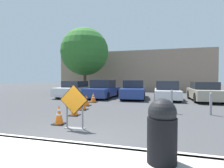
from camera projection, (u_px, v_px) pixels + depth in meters
ground_plane at (131, 99)px, 13.81m from camera, size 96.00×96.00×0.00m
curb_lip at (64, 144)px, 4.16m from camera, size 29.10×0.20×0.14m
road_closed_sign at (74, 104)px, 5.65m from camera, size 0.99×0.20×1.45m
traffic_cone_nearest at (59, 115)px, 6.25m from camera, size 0.42×0.42×0.70m
traffic_cone_second at (74, 108)px, 7.72m from camera, size 0.45×0.45×0.67m
traffic_cone_third at (82, 102)px, 9.14m from camera, size 0.52×0.52×0.80m
traffic_cone_fourth at (86, 100)px, 10.48m from camera, size 0.50×0.50×0.65m
traffic_cone_fifth at (93, 98)px, 11.98m from camera, size 0.53×0.53×0.66m
parked_car_nearest at (75, 89)px, 15.49m from camera, size 2.05×4.37×1.42m
parked_car_second at (103, 90)px, 14.91m from camera, size 2.07×4.40×1.53m
parked_car_third at (134, 90)px, 14.44m from camera, size 2.06×4.72×1.49m
parked_car_fourth at (167, 91)px, 13.61m from camera, size 1.92×4.04×1.45m
parked_car_fifth at (204, 92)px, 12.68m from camera, size 1.91×4.07×1.39m
trash_bin at (162, 130)px, 3.10m from camera, size 0.52×0.52×1.15m
bollard_nearest at (172, 101)px, 8.27m from camera, size 0.12×0.12×1.10m
bollard_second at (211, 103)px, 7.83m from camera, size 0.12×0.12×1.01m
building_facade_backdrop at (133, 72)px, 24.80m from camera, size 20.11×5.00×5.22m
street_tree_behind_lot at (85, 52)px, 19.77m from camera, size 5.36×5.36×7.36m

